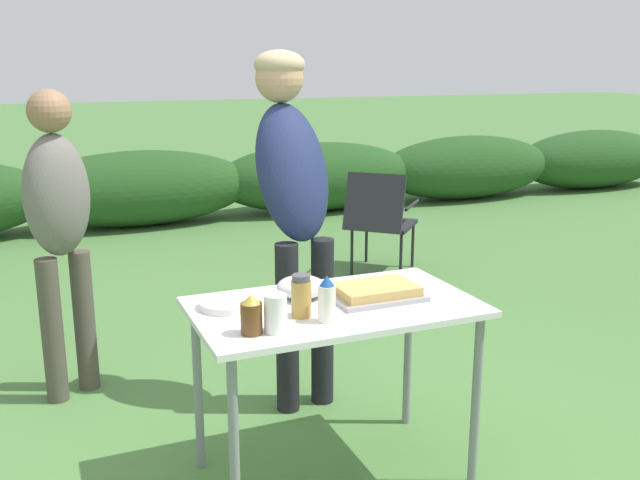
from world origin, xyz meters
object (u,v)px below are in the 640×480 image
at_px(spice_jar, 301,296).
at_px(standing_person_in_navy_coat, 59,217).
at_px(standing_person_in_dark_puffer, 292,184).
at_px(camp_chair_green_behind_table, 380,217).
at_px(beer_bottle, 251,315).
at_px(paper_cup_stack, 276,314).
at_px(food_tray, 376,292).
at_px(plate_stack, 228,304).
at_px(folding_table, 334,323).
at_px(mayo_bottle, 327,300).
at_px(mixing_bowl, 301,287).

height_order(spice_jar, standing_person_in_navy_coat, standing_person_in_navy_coat).
relative_size(standing_person_in_dark_puffer, camp_chair_green_behind_table, 2.06).
bearing_deg(standing_person_in_navy_coat, standing_person_in_dark_puffer, -52.19).
distance_m(beer_bottle, standing_person_in_dark_puffer, 1.08).
distance_m(paper_cup_stack, standing_person_in_dark_puffer, 1.06).
bearing_deg(food_tray, plate_stack, 168.14).
xyz_separation_m(paper_cup_stack, standing_person_in_dark_puffer, (0.41, 0.94, 0.28)).
distance_m(plate_stack, camp_chair_green_behind_table, 3.03).
bearing_deg(camp_chair_green_behind_table, beer_bottle, -82.14).
relative_size(folding_table, camp_chair_green_behind_table, 1.32).
relative_size(folding_table, food_tray, 3.10).
bearing_deg(mayo_bottle, plate_stack, 135.09).
height_order(plate_stack, mayo_bottle, mayo_bottle).
distance_m(food_tray, beer_bottle, 0.60).
distance_m(plate_stack, spice_jar, 0.31).
xyz_separation_m(folding_table, food_tray, (0.18, 0.00, 0.10)).
height_order(standing_person_in_dark_puffer, standing_person_in_navy_coat, standing_person_in_dark_puffer).
bearing_deg(folding_table, mixing_bowl, 124.52).
bearing_deg(paper_cup_stack, food_tray, 21.90).
bearing_deg(spice_jar, paper_cup_stack, -140.56).
relative_size(folding_table, paper_cup_stack, 8.05).
bearing_deg(camp_chair_green_behind_table, folding_table, -77.84).
relative_size(paper_cup_stack, beer_bottle, 0.96).
bearing_deg(beer_bottle, standing_person_in_navy_coat, 111.75).
height_order(spice_jar, mayo_bottle, mayo_bottle).
bearing_deg(plate_stack, standing_person_in_dark_puffer, 51.39).
xyz_separation_m(folding_table, beer_bottle, (-0.39, -0.18, 0.14)).
relative_size(plate_stack, camp_chair_green_behind_table, 0.27).
relative_size(spice_jar, standing_person_in_navy_coat, 0.10).
relative_size(spice_jar, standing_person_in_dark_puffer, 0.09).
bearing_deg(camp_chair_green_behind_table, standing_person_in_navy_coat, -108.78).
bearing_deg(standing_person_in_navy_coat, mixing_bowl, -80.41).
relative_size(plate_stack, spice_jar, 1.39).
relative_size(beer_bottle, standing_person_in_navy_coat, 0.09).
relative_size(food_tray, paper_cup_stack, 2.60).
height_order(folding_table, standing_person_in_navy_coat, standing_person_in_navy_coat).
relative_size(food_tray, spice_jar, 2.22).
height_order(food_tray, camp_chair_green_behind_table, camp_chair_green_behind_table).
bearing_deg(plate_stack, standing_person_in_navy_coat, 116.96).
relative_size(spice_jar, camp_chair_green_behind_table, 0.19).
bearing_deg(standing_person_in_dark_puffer, standing_person_in_navy_coat, 151.04).
bearing_deg(food_tray, folding_table, -179.36).
bearing_deg(mixing_bowl, camp_chair_green_behind_table, 56.35).
height_order(mixing_bowl, paper_cup_stack, paper_cup_stack).
height_order(mixing_bowl, spice_jar, spice_jar).
bearing_deg(beer_bottle, paper_cup_stack, -11.85).
height_order(food_tray, mixing_bowl, mixing_bowl).
distance_m(mayo_bottle, camp_chair_green_behind_table, 3.11).
bearing_deg(spice_jar, mixing_bowl, 69.01).
relative_size(paper_cup_stack, standing_person_in_dark_puffer, 0.08).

